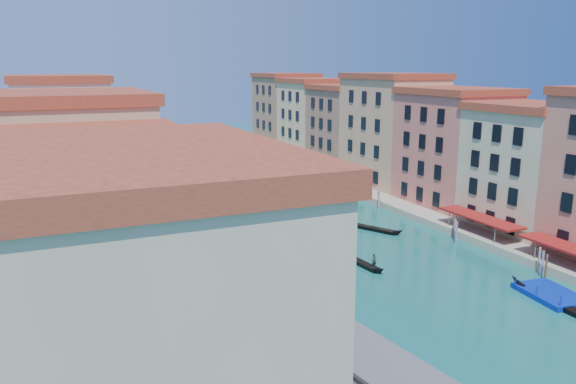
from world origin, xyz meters
The scene contains 11 objects.
left_bank_palazzos centered at (-26.00, 64.68, 9.71)m, with size 12.80×128.40×21.00m.
right_bank_palazzos centered at (30.00, 65.00, 9.75)m, with size 12.80×128.40×21.00m.
quay centered at (22.00, 65.00, 0.50)m, with size 4.00×140.00×1.00m, color gray.
mooring_poles_right centered at (19.10, 28.80, 1.30)m, with size 1.44×54.24×3.20m.
vaporetto_far centered at (-2.88, 74.87, 1.53)m, with size 7.48×23.20×3.39m.
gondola_fore centered at (3.04, 38.33, 0.38)m, with size 2.13×11.29×2.25m.
gondola_right centered at (14.16, 19.12, 0.48)m, with size 1.27×12.57×2.51m.
gondola_far centered at (11.34, 49.51, 0.35)m, with size 6.36×11.13×1.71m.
motorboat_mid centered at (-5.69, 45.11, 0.52)m, with size 3.36×6.77×1.34m.
motorboat_far centered at (10.33, 76.13, 0.59)m, with size 4.34×7.62×1.51m.
blue_dock centered at (15.50, 21.57, 0.27)m, with size 5.06×6.96×0.54m.
Camera 1 is at (-29.14, -15.00, 22.15)m, focal length 35.00 mm.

